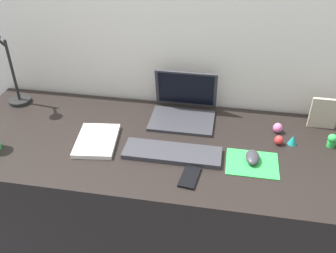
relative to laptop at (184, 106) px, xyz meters
The scene contains 15 objects.
ground_plane 0.83m from the laptop, 103.91° to the right, with size 6.00×6.00×0.00m, color #474C56.
back_wall 0.19m from the laptop, 110.46° to the left, with size 3.06×0.05×1.41m, color silver.
desk 0.49m from the laptop, 103.91° to the right, with size 1.86×0.71×0.74m, color black.
laptop is the anchor object (origin of this frame).
keyboard 0.31m from the laptop, 90.73° to the right, with size 0.41×0.13×0.02m, color #333338.
mousepad 0.46m from the laptop, 43.85° to the right, with size 0.21×0.17×0.00m, color green.
mouse 0.44m from the laptop, 42.28° to the right, with size 0.06×0.10×0.03m, color #333338.
cell_phone 0.45m from the laptop, 78.92° to the right, with size 0.06×0.13×0.01m, color black.
desk_lamp 0.86m from the laptop, behind, with size 0.11×0.16×0.38m.
notebook_pad 0.45m from the laptop, 140.65° to the right, with size 0.17×0.24×0.02m, color silver.
picture_frame 0.64m from the laptop, ahead, with size 0.12×0.02×0.15m, color #B2A58C.
toy_figurine_pink 0.45m from the laptop, ahead, with size 0.04×0.04×0.05m, color pink.
toy_figurine_red 0.47m from the laptop, 19.57° to the right, with size 0.04×0.04×0.04m, color red.
toy_figurine_green 0.67m from the laptop, 11.42° to the right, with size 0.04×0.04×0.06m.
toy_figurine_teal 0.52m from the laptop, 16.16° to the right, with size 0.04×0.04×0.04m, color teal.
Camera 1 is at (0.25, -1.31, 1.72)m, focal length 40.36 mm.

